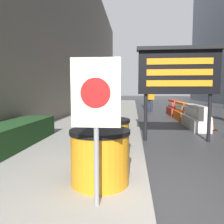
{
  "coord_description": "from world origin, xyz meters",
  "views": [
    {
      "loc": [
        -0.25,
        -2.46,
        1.47
      ],
      "look_at": [
        -1.11,
        6.46,
        0.59
      ],
      "focal_mm": 35.0,
      "sensor_mm": 36.0,
      "label": 1
    }
  ],
  "objects_px": {
    "traffic_light_near_curb": "(145,76)",
    "barrel_drum_middle": "(108,139)",
    "jersey_barrier_orange_near": "(182,112)",
    "jersey_barrier_red_striped": "(173,108)",
    "traffic_cone_mid": "(210,120)",
    "jersey_barrier_white": "(195,118)",
    "pedestrian_worker": "(150,97)",
    "barrel_drum_foreground": "(100,156)",
    "message_board": "(178,72)",
    "warning_sign": "(96,105)",
    "traffic_cone_near": "(189,115)"
  },
  "relations": [
    {
      "from": "jersey_barrier_white",
      "to": "traffic_cone_mid",
      "type": "distance_m",
      "value": 0.56
    },
    {
      "from": "traffic_cone_mid",
      "to": "traffic_light_near_curb",
      "type": "xyz_separation_m",
      "value": [
        -1.98,
        8.46,
        2.21
      ]
    },
    {
      "from": "barrel_drum_foreground",
      "to": "traffic_cone_mid",
      "type": "height_order",
      "value": "barrel_drum_foreground"
    },
    {
      "from": "traffic_cone_mid",
      "to": "pedestrian_worker",
      "type": "height_order",
      "value": "pedestrian_worker"
    },
    {
      "from": "traffic_cone_mid",
      "to": "traffic_light_near_curb",
      "type": "relative_size",
      "value": 0.21
    },
    {
      "from": "jersey_barrier_red_striped",
      "to": "pedestrian_worker",
      "type": "distance_m",
      "value": 2.3
    },
    {
      "from": "jersey_barrier_orange_near",
      "to": "jersey_barrier_red_striped",
      "type": "xyz_separation_m",
      "value": [
        -0.0,
        2.32,
        0.01
      ]
    },
    {
      "from": "message_board",
      "to": "traffic_light_near_curb",
      "type": "height_order",
      "value": "traffic_light_near_curb"
    },
    {
      "from": "barrel_drum_foreground",
      "to": "jersey_barrier_white",
      "type": "xyz_separation_m",
      "value": [
        2.88,
        5.69,
        -0.13
      ]
    },
    {
      "from": "barrel_drum_middle",
      "to": "traffic_light_near_curb",
      "type": "bearing_deg",
      "value": 83.81
    },
    {
      "from": "jersey_barrier_orange_near",
      "to": "traffic_light_near_curb",
      "type": "distance_m",
      "value": 6.42
    },
    {
      "from": "barrel_drum_middle",
      "to": "traffic_cone_mid",
      "type": "xyz_separation_m",
      "value": [
        3.35,
        4.19,
        -0.16
      ]
    },
    {
      "from": "jersey_barrier_white",
      "to": "barrel_drum_middle",
      "type": "bearing_deg",
      "value": -122.65
    },
    {
      "from": "message_board",
      "to": "traffic_cone_near",
      "type": "relative_size",
      "value": 4.46
    },
    {
      "from": "barrel_drum_middle",
      "to": "traffic_cone_near",
      "type": "relative_size",
      "value": 1.44
    },
    {
      "from": "barrel_drum_middle",
      "to": "jersey_barrier_white",
      "type": "relative_size",
      "value": 0.4
    },
    {
      "from": "barrel_drum_foreground",
      "to": "warning_sign",
      "type": "height_order",
      "value": "warning_sign"
    },
    {
      "from": "jersey_barrier_red_striped",
      "to": "traffic_cone_near",
      "type": "distance_m",
      "value": 2.39
    },
    {
      "from": "barrel_drum_middle",
      "to": "warning_sign",
      "type": "bearing_deg",
      "value": -87.5
    },
    {
      "from": "barrel_drum_middle",
      "to": "jersey_barrier_red_striped",
      "type": "xyz_separation_m",
      "value": [
        2.91,
        9.13,
        -0.13
      ]
    },
    {
      "from": "jersey_barrier_orange_near",
      "to": "traffic_cone_mid",
      "type": "bearing_deg",
      "value": -80.29
    },
    {
      "from": "barrel_drum_foreground",
      "to": "jersey_barrier_orange_near",
      "type": "bearing_deg",
      "value": 70.11
    },
    {
      "from": "barrel_drum_foreground",
      "to": "traffic_cone_near",
      "type": "xyz_separation_m",
      "value": [
        3.2,
        7.92,
        -0.23
      ]
    },
    {
      "from": "barrel_drum_foreground",
      "to": "message_board",
      "type": "relative_size",
      "value": 0.32
    },
    {
      "from": "message_board",
      "to": "pedestrian_worker",
      "type": "distance_m",
      "value": 8.81
    },
    {
      "from": "traffic_cone_mid",
      "to": "traffic_cone_near",
      "type": "bearing_deg",
      "value": 93.02
    },
    {
      "from": "jersey_barrier_orange_near",
      "to": "traffic_cone_mid",
      "type": "relative_size",
      "value": 2.58
    },
    {
      "from": "warning_sign",
      "to": "jersey_barrier_white",
      "type": "relative_size",
      "value": 0.79
    },
    {
      "from": "message_board",
      "to": "jersey_barrier_red_striped",
      "type": "bearing_deg",
      "value": 80.61
    },
    {
      "from": "warning_sign",
      "to": "traffic_cone_near",
      "type": "bearing_deg",
      "value": 69.87
    },
    {
      "from": "pedestrian_worker",
      "to": "traffic_cone_mid",
      "type": "bearing_deg",
      "value": -107.95
    },
    {
      "from": "traffic_light_near_curb",
      "to": "traffic_cone_mid",
      "type": "bearing_deg",
      "value": -76.82
    },
    {
      "from": "jersey_barrier_white",
      "to": "pedestrian_worker",
      "type": "height_order",
      "value": "pedestrian_worker"
    },
    {
      "from": "barrel_drum_foreground",
      "to": "traffic_cone_mid",
      "type": "distance_m",
      "value": 6.3
    },
    {
      "from": "warning_sign",
      "to": "barrel_drum_foreground",
      "type": "bearing_deg",
      "value": 94.99
    },
    {
      "from": "jersey_barrier_orange_near",
      "to": "traffic_cone_mid",
      "type": "distance_m",
      "value": 2.66
    },
    {
      "from": "jersey_barrier_orange_near",
      "to": "traffic_light_near_curb",
      "type": "relative_size",
      "value": 0.54
    },
    {
      "from": "jersey_barrier_red_striped",
      "to": "traffic_cone_near",
      "type": "relative_size",
      "value": 3.23
    },
    {
      "from": "message_board",
      "to": "jersey_barrier_white",
      "type": "height_order",
      "value": "message_board"
    },
    {
      "from": "jersey_barrier_orange_near",
      "to": "pedestrian_worker",
      "type": "xyz_separation_m",
      "value": [
        -1.23,
        4.16,
        0.65
      ]
    },
    {
      "from": "warning_sign",
      "to": "pedestrian_worker",
      "type": "distance_m",
      "value": 12.87
    },
    {
      "from": "warning_sign",
      "to": "jersey_barrier_red_striped",
      "type": "height_order",
      "value": "warning_sign"
    },
    {
      "from": "barrel_drum_foreground",
      "to": "jersey_barrier_white",
      "type": "bearing_deg",
      "value": 63.11
    },
    {
      "from": "traffic_cone_near",
      "to": "pedestrian_worker",
      "type": "distance_m",
      "value": 4.54
    },
    {
      "from": "traffic_light_near_curb",
      "to": "barrel_drum_middle",
      "type": "bearing_deg",
      "value": -96.19
    },
    {
      "from": "jersey_barrier_orange_near",
      "to": "traffic_light_near_curb",
      "type": "xyz_separation_m",
      "value": [
        -1.53,
        5.84,
        2.18
      ]
    },
    {
      "from": "jersey_barrier_white",
      "to": "jersey_barrier_red_striped",
      "type": "bearing_deg",
      "value": 90.0
    },
    {
      "from": "warning_sign",
      "to": "jersey_barrier_orange_near",
      "type": "distance_m",
      "value": 9.11
    },
    {
      "from": "jersey_barrier_red_striped",
      "to": "pedestrian_worker",
      "type": "bearing_deg",
      "value": 123.8
    },
    {
      "from": "barrel_drum_foreground",
      "to": "warning_sign",
      "type": "distance_m",
      "value": 1.01
    }
  ]
}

